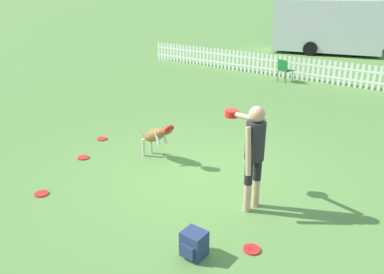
% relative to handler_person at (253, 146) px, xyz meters
% --- Properties ---
extents(ground_plane, '(240.00, 240.00, 0.00)m').
position_rel_handler_person_xyz_m(ground_plane, '(-1.11, 0.40, -1.00)').
color(ground_plane, '#5B8C42').
extents(handler_person, '(0.89, 0.78, 1.60)m').
position_rel_handler_person_xyz_m(handler_person, '(0.00, 0.00, 0.00)').
color(handler_person, tan).
rests_on(handler_person, ground_plane).
extents(leaping_dog, '(1.05, 0.39, 0.82)m').
position_rel_handler_person_xyz_m(leaping_dog, '(-2.26, 0.41, -0.50)').
color(leaping_dog, olive).
rests_on(leaping_dog, ground_plane).
extents(frisbee_near_handler, '(0.22, 0.22, 0.02)m').
position_rel_handler_person_xyz_m(frisbee_near_handler, '(-3.43, -0.43, -0.99)').
color(frisbee_near_handler, red).
rests_on(frisbee_near_handler, ground_plane).
extents(frisbee_near_dog, '(0.22, 0.22, 0.02)m').
position_rel_handler_person_xyz_m(frisbee_near_dog, '(-3.91, 0.44, -0.99)').
color(frisbee_near_dog, red).
rests_on(frisbee_near_dog, ground_plane).
extents(frisbee_midfield, '(0.22, 0.22, 0.02)m').
position_rel_handler_person_xyz_m(frisbee_midfield, '(0.53, -0.88, -0.99)').
color(frisbee_midfield, red).
rests_on(frisbee_midfield, ground_plane).
extents(frisbee_far_scatter, '(0.22, 0.22, 0.02)m').
position_rel_handler_person_xyz_m(frisbee_far_scatter, '(-2.83, -1.71, -0.99)').
color(frisbee_far_scatter, red).
rests_on(frisbee_far_scatter, ground_plane).
extents(backpack_on_grass, '(0.28, 0.29, 0.33)m').
position_rel_handler_person_xyz_m(backpack_on_grass, '(0.01, -1.40, -0.84)').
color(backpack_on_grass, navy).
rests_on(backpack_on_grass, ground_plane).
extents(picket_fence, '(17.26, 0.04, 0.79)m').
position_rel_handler_person_xyz_m(picket_fence, '(-1.11, 8.68, -0.60)').
color(picket_fence, white).
rests_on(picket_fence, ground_plane).
extents(folding_chair_green_right, '(0.53, 0.55, 0.79)m').
position_rel_handler_person_xyz_m(folding_chair_green_right, '(-3.08, 7.98, -0.53)').
color(folding_chair_green_right, '#333338').
rests_on(folding_chair_green_right, ground_plane).
extents(equipment_trailer, '(6.07, 3.49, 2.58)m').
position_rel_handler_person_xyz_m(equipment_trailer, '(-4.11, 15.29, 0.36)').
color(equipment_trailer, silver).
rests_on(equipment_trailer, ground_plane).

